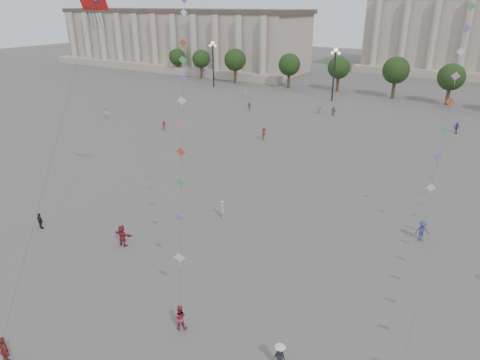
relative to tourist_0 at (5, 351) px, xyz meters
The scene contains 22 objects.
ground 8.75m from the tourist_0, 50.81° to the left, with size 360.00×360.00×0.00m, color #4E4B49.
hall_west 122.53m from the tourist_0, 124.63° to the left, with size 84.00×26.22×17.20m.
hall_central 136.72m from the tourist_0, 87.69° to the left, with size 48.30×34.30×35.50m.
tree_row 85.04m from the tourist_0, 86.29° to the left, with size 137.12×5.12×8.00m.
lamp_post_far_west 86.55m from the tourist_0, 117.24° to the left, with size 2.00×0.90×10.65m.
lamp_post_mid_west 77.59m from the tourist_0, 97.06° to the left, with size 2.00×0.90×10.65m.
person_crowd_0 65.89m from the tourist_0, 76.35° to the left, with size 1.03×0.43×1.76m, color navy.
person_crowd_1 57.01m from the tourist_0, 132.26° to the left, with size 0.93×0.72×1.91m, color silver.
person_crowd_2 47.96m from the tourist_0, 120.52° to the left, with size 1.01×0.58×1.57m, color maroon.
person_crowd_4 65.29m from the tourist_0, 96.64° to the left, with size 1.52×0.49×1.64m, color beige.
person_crowd_10 75.65m from the tourist_0, 110.77° to the left, with size 0.62×0.41×1.70m, color silver.
person_crowd_12 64.97m from the tourist_0, 94.23° to the left, with size 1.51×0.48×1.63m, color slate.
person_crowd_13 21.22m from the tourist_0, 88.98° to the left, with size 0.64×0.42×1.75m, color #BBBBB7.
person_crowd_16 63.65m from the tourist_0, 108.21° to the left, with size 0.96×0.40×1.64m, color slate.
person_crowd_17 45.81m from the tourist_0, 100.36° to the left, with size 1.25×0.72×1.93m, color maroon.
tourist_0 is the anchor object (origin of this frame).
tourist_2 13.17m from the tourist_0, 107.09° to the left, with size 1.77×0.56×1.91m, color maroon.
tourist_4 16.40m from the tourist_0, 138.82° to the left, with size 0.90×0.37×1.53m, color black.
kite_flyer_0 9.82m from the tourist_0, 48.56° to the left, with size 0.83×0.65×1.71m, color #9F2B3C.
kite_flyer_1 31.74m from the tourist_0, 57.15° to the left, with size 1.17×0.67×1.82m, color navy.
hat_person 15.35m from the tourist_0, 30.34° to the left, with size 0.74×0.60×1.69m.
dragon_kite 24.15m from the tourist_0, 115.52° to the left, with size 4.88×8.43×24.48m.
Camera 1 is at (15.33, -15.42, 18.88)m, focal length 32.00 mm.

